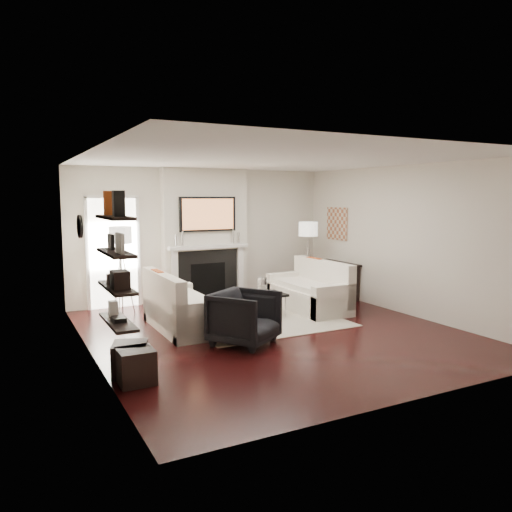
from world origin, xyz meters
name	(u,v)px	position (x,y,z in m)	size (l,w,h in m)	color
room_envelope	(274,247)	(0.00, 0.00, 1.35)	(6.00, 6.00, 6.00)	black
chimney_breast	(205,235)	(0.00, 2.88, 1.35)	(1.80, 0.25, 2.70)	silver
fireplace_surround	(208,275)	(0.00, 2.74, 0.52)	(1.30, 0.02, 1.04)	black
firebox	(208,279)	(0.00, 2.73, 0.45)	(0.75, 0.02, 0.65)	black
mantel_pilaster_l	(175,277)	(-0.72, 2.71, 0.55)	(0.12, 0.08, 1.10)	white
mantel_pilaster_r	(240,272)	(0.72, 2.71, 0.55)	(0.12, 0.08, 1.10)	white
mantel_shelf	(209,247)	(0.00, 2.69, 1.12)	(1.70, 0.18, 0.07)	white
tv_body	(208,214)	(0.00, 2.71, 1.78)	(1.20, 0.06, 0.70)	black
tv_screen	(208,214)	(0.00, 2.68, 1.78)	(1.10, 0.01, 0.62)	#BF723F
candlestick_l_tall	(182,239)	(-0.55, 2.70, 1.30)	(0.04, 0.04, 0.30)	silver
candlestick_l_short	(176,240)	(-0.68, 2.70, 1.27)	(0.04, 0.04, 0.24)	silver
candlestick_r_tall	(233,237)	(0.55, 2.70, 1.30)	(0.04, 0.04, 0.30)	silver
candlestick_r_short	(239,238)	(0.68, 2.70, 1.27)	(0.04, 0.04, 0.24)	silver
hallway_panel	(113,253)	(-1.85, 2.98, 1.05)	(0.90, 0.02, 2.10)	white
door_trim_l	(87,255)	(-2.33, 2.96, 1.05)	(0.06, 0.06, 2.16)	white
door_trim_r	(138,252)	(-1.37, 2.96, 1.05)	(0.06, 0.06, 2.16)	white
door_trim_top	(111,197)	(-1.85, 2.96, 2.13)	(1.02, 0.06, 0.06)	white
rug	(265,322)	(0.19, 0.62, 0.01)	(2.60, 2.00, 0.01)	#B6AA95
loveseat_left_base	(184,316)	(-1.19, 0.85, 0.21)	(0.85, 1.80, 0.42)	silver
loveseat_left_back	(163,299)	(-1.52, 0.85, 0.53)	(0.18, 1.80, 0.80)	silver
loveseat_left_arm_n	(202,322)	(-1.19, 0.04, 0.30)	(0.85, 0.18, 0.60)	silver
loveseat_left_arm_s	(168,301)	(-1.19, 1.66, 0.30)	(0.85, 0.18, 0.60)	silver
loveseat_left_cushion	(187,300)	(-1.14, 0.85, 0.47)	(0.63, 1.44, 0.10)	silver
pillow_left_orange	(158,283)	(-1.52, 1.15, 0.73)	(0.10, 0.42, 0.42)	#A94214
pillow_left_charcoal	(169,290)	(-1.52, 0.55, 0.72)	(0.10, 0.40, 0.40)	black
loveseat_right_base	(308,299)	(1.36, 1.08, 0.21)	(0.85, 1.80, 0.42)	silver
loveseat_right_back	(323,281)	(1.70, 1.08, 0.53)	(0.18, 1.80, 0.80)	silver
loveseat_right_arm_n	(334,302)	(1.36, 0.27, 0.30)	(0.85, 0.18, 0.60)	silver
loveseat_right_arm_s	(286,287)	(1.36, 1.89, 0.30)	(0.85, 0.18, 0.60)	silver
loveseat_right_cushion	(306,285)	(1.31, 1.08, 0.47)	(0.63, 1.44, 0.10)	silver
pillow_right_orange	(314,268)	(1.70, 1.38, 0.73)	(0.10, 0.42, 0.42)	#A94214
pillow_right_charcoal	(332,273)	(1.70, 0.78, 0.72)	(0.10, 0.40, 0.40)	black
coffee_table	(255,296)	(0.16, 0.96, 0.40)	(1.10, 0.55, 0.04)	black
coffee_leg_nw	(234,313)	(-0.34, 0.74, 0.19)	(0.02, 0.02, 0.38)	silver
coffee_leg_ne	(285,307)	(0.66, 0.74, 0.19)	(0.02, 0.02, 0.38)	silver
coffee_leg_sw	(224,308)	(-0.34, 1.18, 0.19)	(0.02, 0.02, 0.38)	silver
coffee_leg_se	(273,302)	(0.66, 1.18, 0.19)	(0.02, 0.02, 0.38)	silver
hurricane_glass	(262,286)	(0.31, 0.96, 0.56)	(0.17, 0.17, 0.30)	white
hurricane_candle	(262,290)	(0.31, 0.96, 0.50)	(0.11, 0.11, 0.16)	white
copper_bowl	(242,294)	(-0.09, 0.96, 0.45)	(0.27, 0.27, 0.04)	#A65D1B
armchair	(245,315)	(-0.69, -0.36, 0.43)	(0.83, 0.78, 0.85)	black
lamp_left_post	(122,282)	(-1.85, 2.30, 0.60)	(0.02, 0.02, 1.20)	silver
lamp_left_shade	(120,235)	(-1.85, 2.30, 1.45)	(0.40, 0.40, 0.30)	white
lamp_left_leg_a	(128,281)	(-1.74, 2.30, 0.60)	(0.02, 0.02, 1.25)	silver
lamp_left_leg_b	(118,281)	(-1.91, 2.39, 0.60)	(0.02, 0.02, 1.25)	silver
lamp_left_leg_c	(120,283)	(-1.91, 2.20, 0.60)	(0.02, 0.02, 1.25)	silver
lamp_right_post	(308,269)	(2.05, 2.15, 0.60)	(0.02, 0.02, 1.20)	silver
lamp_right_shade	(308,229)	(2.05, 2.15, 1.45)	(0.40, 0.40, 0.30)	white
lamp_right_leg_a	(312,268)	(2.16, 2.15, 0.60)	(0.02, 0.02, 1.25)	silver
lamp_right_leg_b	(303,268)	(2.00, 2.24, 0.60)	(0.02, 0.02, 1.25)	silver
lamp_right_leg_c	(308,269)	(1.99, 2.05, 0.60)	(0.02, 0.02, 1.25)	silver
console_top	(337,263)	(2.57, 1.80, 0.73)	(0.35, 1.20, 0.04)	black
console_leg_n	(353,285)	(2.57, 1.25, 0.35)	(0.30, 0.04, 0.71)	black
console_leg_s	(322,277)	(2.57, 2.35, 0.35)	(0.30, 0.04, 0.71)	black
wall_art	(337,224)	(2.73, 2.05, 1.55)	(0.03, 0.70, 0.70)	#B07E58
shelf_bottom	(118,322)	(-2.62, -1.00, 0.70)	(0.25, 1.00, 0.04)	black
shelf_lower	(117,288)	(-2.62, -1.00, 1.10)	(0.25, 1.00, 0.04)	black
shelf_upper	(116,253)	(-2.62, -1.00, 1.50)	(0.25, 1.00, 0.04)	black
shelf_top	(115,217)	(-2.62, -1.00, 1.90)	(0.25, 1.00, 0.04)	black
decor_magfile_a	(119,204)	(-2.62, -1.23, 2.06)	(0.12, 0.10, 0.28)	black
decor_magfile_b	(109,203)	(-2.62, -0.74, 2.06)	(0.12, 0.10, 0.28)	#A94214
decor_frame_a	(120,243)	(-2.62, -1.22, 1.63)	(0.04, 0.30, 0.22)	white
decor_frame_b	(111,242)	(-2.62, -0.75, 1.61)	(0.04, 0.22, 0.18)	black
decor_wine_rack	(120,280)	(-2.62, -1.18, 1.22)	(0.18, 0.25, 0.20)	black
decor_box_small	(114,279)	(-2.62, -0.84, 1.18)	(0.15, 0.12, 0.12)	black
decor_books	(119,319)	(-2.62, -1.04, 0.74)	(0.14, 0.20, 0.05)	black
decor_box_tall	(113,308)	(-2.62, -0.75, 0.81)	(0.10, 0.10, 0.18)	white
clock_rim	(80,227)	(-2.73, 0.90, 1.70)	(0.34, 0.34, 0.04)	black
clock_face	(82,226)	(-2.71, 0.90, 1.70)	(0.29, 0.29, 0.01)	white
ottoman_near	(130,359)	(-2.47, -0.89, 0.20)	(0.40, 0.40, 0.40)	black
ottoman_far	(136,366)	(-2.47, -1.17, 0.20)	(0.40, 0.40, 0.40)	black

